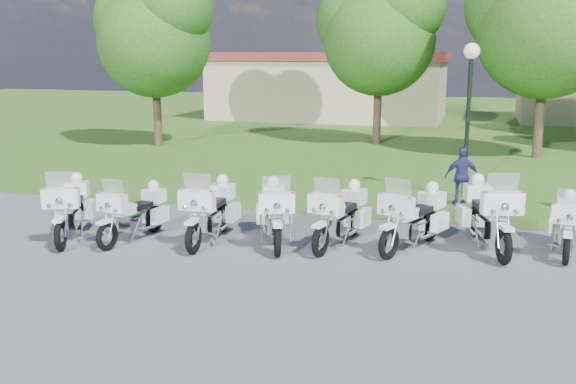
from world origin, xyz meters
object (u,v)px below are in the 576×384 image
(motorcycle_5, at_px, (414,217))
(motorcycle_6, at_px, (488,214))
(motorcycle_7, at_px, (568,223))
(bystander_c, at_px, (462,176))
(motorcycle_4, at_px, (341,214))
(motorcycle_0, at_px, (71,208))
(motorcycle_3, at_px, (275,212))
(lamp_post, at_px, (470,82))
(motorcycle_2, at_px, (211,210))
(motorcycle_1, at_px, (135,212))

(motorcycle_5, height_order, motorcycle_6, motorcycle_6)
(motorcycle_7, distance_m, bystander_c, 4.35)
(motorcycle_4, relative_size, motorcycle_6, 0.92)
(motorcycle_0, xyz_separation_m, bystander_c, (8.17, 5.72, 0.10))
(motorcycle_0, height_order, bystander_c, motorcycle_0)
(motorcycle_4, bearing_deg, motorcycle_3, 22.72)
(motorcycle_4, bearing_deg, motorcycle_5, -161.58)
(lamp_post, bearing_deg, motorcycle_2, -130.71)
(motorcycle_3, bearing_deg, bystander_c, -148.12)
(bystander_c, bearing_deg, motorcycle_6, 81.97)
(motorcycle_0, distance_m, motorcycle_4, 5.93)
(motorcycle_1, relative_size, motorcycle_3, 0.95)
(motorcycle_3, bearing_deg, motorcycle_6, 171.61)
(motorcycle_1, distance_m, motorcycle_3, 3.08)
(motorcycle_2, relative_size, motorcycle_6, 0.95)
(motorcycle_3, bearing_deg, motorcycle_5, 168.51)
(motorcycle_5, xyz_separation_m, bystander_c, (0.83, 4.35, 0.11))
(motorcycle_4, xyz_separation_m, bystander_c, (2.36, 4.53, 0.12))
(motorcycle_1, distance_m, motorcycle_2, 1.68)
(motorcycle_0, height_order, motorcycle_4, motorcycle_0)
(motorcycle_0, distance_m, motorcycle_3, 4.53)
(motorcycle_4, bearing_deg, bystander_c, -105.75)
(motorcycle_0, height_order, motorcycle_7, motorcycle_0)
(motorcycle_4, bearing_deg, motorcycle_1, 23.36)
(motorcycle_2, xyz_separation_m, motorcycle_6, (5.75, 1.15, 0.05))
(motorcycle_0, xyz_separation_m, motorcycle_1, (1.42, 0.28, -0.07))
(motorcycle_7, bearing_deg, motorcycle_6, 11.54)
(motorcycle_3, xyz_separation_m, lamp_post, (3.78, 5.77, 2.56))
(motorcycle_2, bearing_deg, bystander_c, -137.78)
(motorcycle_7, bearing_deg, motorcycle_4, 16.28)
(motorcycle_2, distance_m, motorcycle_6, 5.87)
(motorcycle_3, relative_size, motorcycle_6, 0.90)
(motorcycle_4, height_order, motorcycle_7, motorcycle_4)
(motorcycle_2, xyz_separation_m, bystander_c, (5.12, 5.03, 0.10))
(motorcycle_5, height_order, bystander_c, motorcycle_5)
(motorcycle_4, height_order, motorcycle_6, motorcycle_6)
(motorcycle_3, bearing_deg, motorcycle_1, -8.30)
(motorcycle_6, distance_m, lamp_post, 5.49)
(motorcycle_1, bearing_deg, motorcycle_2, -156.80)
(lamp_post, bearing_deg, motorcycle_5, -99.32)
(motorcycle_5, bearing_deg, motorcycle_2, 32.45)
(motorcycle_3, distance_m, bystander_c, 6.08)
(motorcycle_4, xyz_separation_m, lamp_post, (2.40, 5.50, 2.57))
(motorcycle_4, bearing_deg, motorcycle_7, -158.49)
(motorcycle_1, height_order, lamp_post, lamp_post)
(motorcycle_7, xyz_separation_m, lamp_post, (-2.17, 4.71, 2.62))
(motorcycle_2, bearing_deg, motorcycle_4, -171.96)
(motorcycle_5, xyz_separation_m, lamp_post, (0.87, 5.32, 2.56))
(motorcycle_5, bearing_deg, motorcycle_1, 33.77)
(motorcycle_3, height_order, motorcycle_7, motorcycle_3)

